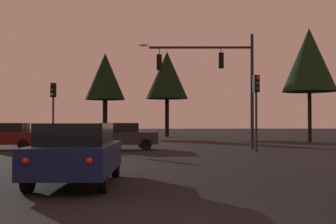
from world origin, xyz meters
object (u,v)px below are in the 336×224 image
object	(u,v)px
traffic_light_corner_left	(53,101)
car_nearside_lane	(77,152)
traffic_light_corner_right	(256,97)
car_crossing_right	(120,136)
tree_behind_sign	(105,77)
car_crossing_left	(5,136)
tree_left_far	(309,60)
traffic_signal_mast_arm	(219,72)
tree_center_horizon	(167,75)

from	to	relation	value
traffic_light_corner_left	car_nearside_lane	bearing A→B (deg)	-77.42
traffic_light_corner_right	car_nearside_lane	bearing A→B (deg)	-123.17
car_crossing_right	tree_behind_sign	xyz separation A→B (m)	(-2.69, 24.25, 5.80)
traffic_light_corner_left	car_crossing_right	distance (m)	5.78
car_crossing_left	tree_behind_sign	world-z (taller)	tree_behind_sign
car_crossing_left	tree_left_far	distance (m)	23.41
traffic_signal_mast_arm	tree_behind_sign	xyz separation A→B (m)	(-8.36, 24.21, 2.12)
traffic_light_corner_right	car_crossing_left	xyz separation A→B (m)	(-13.67, 3.03, -2.07)
traffic_light_corner_left	tree_left_far	size ratio (longest dim) A/B	0.45
traffic_light_corner_left	tree_left_far	distance (m)	20.08
car_crossing_right	tree_center_horizon	bearing A→B (deg)	79.93
traffic_signal_mast_arm	car_crossing_left	distance (m)	12.73
traffic_light_corner_right	car_nearside_lane	world-z (taller)	traffic_light_corner_right
car_nearside_lane	car_crossing_left	bearing A→B (deg)	112.33
car_crossing_right	tree_left_far	size ratio (longest dim) A/B	0.47
car_crossing_left	tree_behind_sign	bearing A→B (deg)	80.89
car_crossing_left	tree_center_horizon	world-z (taller)	tree_center_horizon
traffic_light_corner_right	car_crossing_left	distance (m)	14.16
tree_center_horizon	traffic_signal_mast_arm	bearing A→B (deg)	-86.00
car_crossing_right	tree_center_horizon	size ratio (longest dim) A/B	0.46
tree_center_horizon	tree_behind_sign	bearing A→B (deg)	168.64
car_nearside_lane	tree_center_horizon	size ratio (longest dim) A/B	0.50
car_nearside_lane	tree_left_far	world-z (taller)	tree_left_far
car_nearside_lane	car_crossing_right	bearing A→B (deg)	88.10
traffic_signal_mast_arm	tree_behind_sign	size ratio (longest dim) A/B	0.72
traffic_signal_mast_arm	car_crossing_right	distance (m)	6.76
traffic_light_corner_left	tree_left_far	world-z (taller)	tree_left_far
car_nearside_lane	car_crossing_left	size ratio (longest dim) A/B	1.12
car_crossing_right	traffic_light_corner_left	bearing A→B (deg)	144.07
traffic_light_corner_left	traffic_light_corner_right	world-z (taller)	traffic_light_corner_left
car_crossing_left	traffic_light_corner_left	bearing A→B (deg)	52.04
traffic_signal_mast_arm	tree_center_horizon	distance (m)	23.01
car_nearside_lane	tree_center_horizon	distance (m)	37.92
tree_center_horizon	tree_left_far	bearing A→B (deg)	-53.04
traffic_signal_mast_arm	tree_behind_sign	distance (m)	25.69
tree_behind_sign	traffic_light_corner_left	bearing A→B (deg)	-94.55
traffic_signal_mast_arm	traffic_light_corner_left	size ratio (longest dim) A/B	1.65
car_nearside_lane	tree_behind_sign	xyz separation A→B (m)	(-2.22, 38.54, 5.80)
traffic_signal_mast_arm	car_nearside_lane	size ratio (longest dim) A/B	1.45
car_nearside_lane	tree_center_horizon	xyz separation A→B (m)	(4.54, 37.18, 5.86)
traffic_signal_mast_arm	car_crossing_left	size ratio (longest dim) A/B	1.63
tree_left_far	tree_center_horizon	world-z (taller)	tree_center_horizon
traffic_light_corner_right	tree_behind_sign	xyz separation A→B (m)	(-9.85, 26.86, 3.74)
traffic_signal_mast_arm	traffic_light_corner_left	distance (m)	10.63
car_crossing_left	car_crossing_right	size ratio (longest dim) A/B	0.96
car_nearside_lane	tree_center_horizon	world-z (taller)	tree_center_horizon
traffic_signal_mast_arm	tree_left_far	world-z (taller)	tree_left_far
car_crossing_left	tree_center_horizon	xyz separation A→B (m)	(10.58, 22.48, 5.86)
traffic_signal_mast_arm	car_nearside_lane	bearing A→B (deg)	-113.18
traffic_light_corner_right	car_crossing_right	size ratio (longest dim) A/B	0.95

